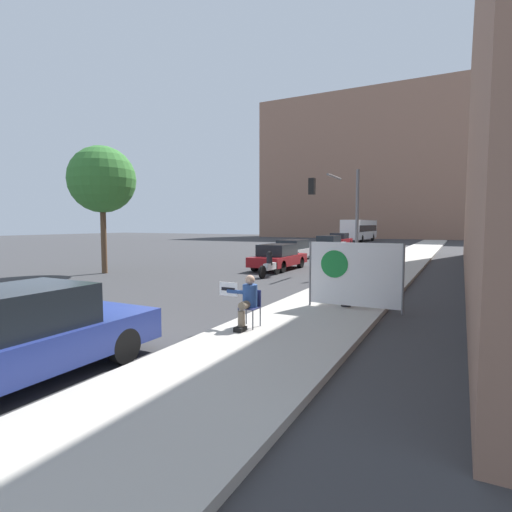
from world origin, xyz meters
name	(u,v)px	position (x,y,z in m)	size (l,w,h in m)	color
ground_plane	(43,356)	(0.00, 0.00, 0.00)	(160.00, 160.00, 0.00)	#38383A
sidewalk_curb	(381,275)	(3.61, 15.00, 0.07)	(3.13, 90.00, 0.14)	#B7B2A8
building_backdrop_far	(407,166)	(-2.00, 70.58, 12.73)	(52.00, 12.00, 25.47)	#936B56
seated_protester	(247,300)	(2.70, 3.16, 0.78)	(0.97, 0.77, 1.20)	#474C56
jogger_on_sidewalk	(346,274)	(4.10, 6.52, 1.08)	(0.34, 0.34, 1.82)	black
protest_banner	(354,274)	(4.39, 6.17, 1.12)	(2.60, 0.06, 1.85)	slate
traffic_light_pole	(338,204)	(1.44, 15.06, 3.52)	(2.58, 2.35, 5.01)	slate
parked_car_curbside	(11,338)	(0.86, -1.09, 0.75)	(1.79, 4.70, 1.52)	navy
car_on_road_nearest	(278,257)	(-1.92, 15.20, 0.70)	(1.79, 4.26, 1.40)	maroon
car_on_road_midblock	(294,250)	(-3.39, 21.13, 0.71)	(1.78, 4.68, 1.41)	silver
car_on_road_distant	(329,244)	(-3.60, 30.23, 0.73)	(1.81, 4.77, 1.46)	silver
car_on_road_far_lane	(340,239)	(-5.38, 40.15, 0.73)	(1.88, 4.32, 1.47)	maroon
city_bus_on_road	(360,229)	(-5.84, 52.20, 1.76)	(2.50, 11.84, 3.05)	silver
motorcycle_on_road	(270,266)	(-1.09, 12.36, 0.53)	(0.28, 2.21, 1.22)	white
street_tree_near_curb	(102,180)	(-9.12, 9.68, 4.70)	(3.31, 3.31, 6.38)	brown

